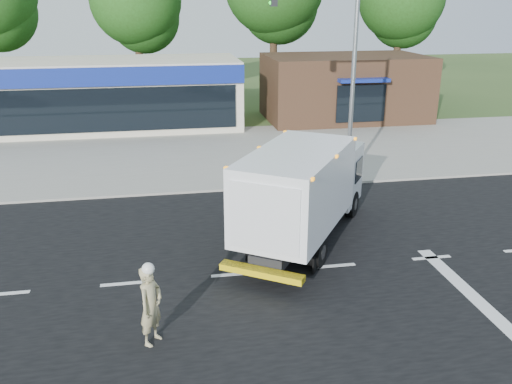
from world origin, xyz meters
TOP-DOWN VIEW (x-y plane):
  - ground at (0.00, 0.00)m, footprint 120.00×120.00m
  - road_asphalt at (0.00, 0.00)m, footprint 60.00×14.00m
  - sidewalk at (0.00, 8.20)m, footprint 60.00×2.40m
  - parking_apron at (0.00, 14.00)m, footprint 60.00×9.00m
  - lane_markings at (1.35, -1.35)m, footprint 55.20×7.00m
  - ems_box_truck at (-0.49, 1.87)m, footprint 5.79×7.22m
  - emergency_worker at (-5.18, -2.81)m, footprint 0.75×0.81m
  - retail_strip_mall at (-9.00, 19.93)m, footprint 18.00×6.20m
  - brown_storefront at (7.00, 19.98)m, footprint 10.00×6.70m
  - traffic_signal_pole at (2.35, 7.60)m, footprint 3.51×0.25m

SIDE VIEW (x-z plane):
  - ground at x=0.00m, z-range 0.00..0.00m
  - road_asphalt at x=0.00m, z-range -0.01..0.01m
  - parking_apron at x=0.00m, z-range 0.00..0.02m
  - lane_markings at x=1.35m, z-range 0.01..0.02m
  - sidewalk at x=0.00m, z-range 0.00..0.12m
  - emergency_worker at x=-5.18m, z-range -0.02..1.96m
  - ems_box_truck at x=-0.49m, z-range 0.24..3.43m
  - brown_storefront at x=7.00m, z-range 0.00..4.00m
  - retail_strip_mall at x=-9.00m, z-range 0.01..4.01m
  - traffic_signal_pole at x=2.35m, z-range 0.92..8.92m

